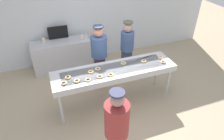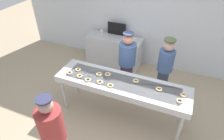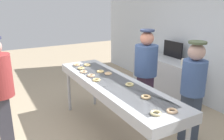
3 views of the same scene
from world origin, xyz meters
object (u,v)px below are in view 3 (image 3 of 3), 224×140
at_px(plain_donut_7, 77,65).
at_px(plain_donut_8, 156,113).
at_px(worker_baker, 146,71).
at_px(customer_waiting, 0,88).
at_px(worker_assistant, 193,88).
at_px(menu_display, 173,49).
at_px(plain_donut_0, 81,68).
at_px(prep_counter, 163,77).
at_px(fryer_conveyor, 113,86).
at_px(paper_cup_1, 183,62).
at_px(plain_donut_4, 96,80).
at_px(plain_donut_1, 108,73).
at_px(plain_donut_6, 84,72).
at_px(plain_donut_3, 146,97).
at_px(plain_donut_11, 172,111).
at_px(plain_donut_5, 100,71).
at_px(plain_donut_9, 91,75).
at_px(plain_donut_10, 130,84).
at_px(plain_donut_2, 87,65).

xyz_separation_m(plain_donut_7, plain_donut_8, (2.21, 0.02, 0.00)).
xyz_separation_m(worker_baker, customer_waiting, (-0.39, -2.19, -0.02)).
relative_size(worker_assistant, customer_waiting, 0.95).
bearing_deg(menu_display, plain_donut_0, -88.52).
xyz_separation_m(customer_waiting, prep_counter, (-0.38, 3.33, -0.51)).
height_order(fryer_conveyor, paper_cup_1, paper_cup_1).
bearing_deg(plain_donut_4, plain_donut_8, 3.45).
height_order(plain_donut_1, paper_cup_1, paper_cup_1).
bearing_deg(paper_cup_1, plain_donut_6, -99.50).
bearing_deg(menu_display, plain_donut_3, -50.97).
height_order(plain_donut_8, paper_cup_1, paper_cup_1).
bearing_deg(plain_donut_11, plain_donut_5, -179.37).
distance_m(plain_donut_4, customer_waiting, 1.34).
distance_m(plain_donut_0, plain_donut_11, 2.02).
bearing_deg(worker_baker, prep_counter, -67.23).
relative_size(plain_donut_11, worker_assistant, 0.08).
relative_size(worker_baker, menu_display, 3.05).
height_order(plain_donut_0, plain_donut_4, same).
distance_m(plain_donut_0, plain_donut_6, 0.22).
height_order(plain_donut_11, worker_baker, worker_baker).
relative_size(plain_donut_3, plain_donut_5, 1.00).
relative_size(plain_donut_9, prep_counter, 0.08).
distance_m(plain_donut_10, plain_donut_11, 0.91).
height_order(plain_donut_10, worker_assistant, worker_assistant).
relative_size(fryer_conveyor, plain_donut_8, 21.82).
height_order(plain_donut_6, plain_donut_8, same).
xyz_separation_m(plain_donut_8, paper_cup_1, (-1.42, 1.89, -0.02)).
xyz_separation_m(plain_donut_6, plain_donut_9, (0.25, 0.02, 0.00)).
relative_size(plain_donut_3, plain_donut_10, 1.00).
bearing_deg(plain_donut_7, worker_assistant, 30.93).
distance_m(plain_donut_9, customer_waiting, 1.32).
relative_size(plain_donut_8, worker_assistant, 0.08).
bearing_deg(worker_baker, customer_waiting, 68.24).
distance_m(plain_donut_3, plain_donut_9, 1.13).
xyz_separation_m(fryer_conveyor, plain_donut_6, (-0.63, -0.21, 0.09)).
bearing_deg(plain_donut_8, plain_donut_6, -177.23).
relative_size(plain_donut_7, customer_waiting, 0.07).
bearing_deg(plain_donut_1, plain_donut_4, -59.07).
height_order(plain_donut_3, plain_donut_10, same).
xyz_separation_m(paper_cup_1, menu_display, (-0.60, 0.29, 0.11)).
relative_size(plain_donut_10, customer_waiting, 0.07).
height_order(fryer_conveyor, plain_donut_10, plain_donut_10).
bearing_deg(worker_assistant, plain_donut_6, 36.59).
bearing_deg(plain_donut_5, plain_donut_2, -176.55).
distance_m(plain_donut_1, plain_donut_5, 0.18).
height_order(plain_donut_11, worker_assistant, worker_assistant).
height_order(plain_donut_0, plain_donut_1, same).
distance_m(plain_donut_1, customer_waiting, 1.61).
xyz_separation_m(plain_donut_5, worker_baker, (0.38, 0.66, 0.01)).
bearing_deg(plain_donut_11, paper_cup_1, 130.69).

